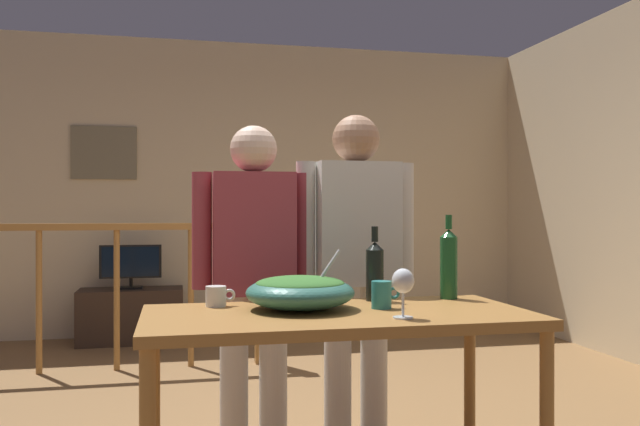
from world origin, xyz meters
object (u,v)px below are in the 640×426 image
at_px(mug_teal, 382,295).
at_px(person_standing_right, 356,255).
at_px(wine_bottle_dark, 375,270).
at_px(flat_screen_tv, 131,263).
at_px(salad_bowl, 300,291).
at_px(mug_white, 217,296).
at_px(serving_table, 338,333).
at_px(person_standing_left, 254,266).
at_px(stair_railing, 144,276).
at_px(tv_console, 131,316).
at_px(wine_glass, 403,283).
at_px(wine_bottle_green, 449,263).
at_px(framed_picture, 104,153).

height_order(mug_teal, person_standing_right, person_standing_right).
bearing_deg(wine_bottle_dark, flat_screen_tv, 109.69).
height_order(salad_bowl, mug_white, salad_bowl).
distance_m(serving_table, wine_bottle_dark, 0.40).
bearing_deg(person_standing_left, mug_white, 65.19).
height_order(stair_railing, flat_screen_tv, stair_railing).
xyz_separation_m(tv_console, mug_white, (0.54, -3.43, 0.59)).
relative_size(stair_railing, person_standing_left, 1.77).
height_order(flat_screen_tv, mug_teal, mug_teal).
bearing_deg(person_standing_right, flat_screen_tv, -69.30).
bearing_deg(mug_teal, person_standing_right, 84.36).
bearing_deg(wine_glass, mug_teal, 90.05).
bearing_deg(person_standing_left, wine_glass, 119.12).
bearing_deg(wine_bottle_dark, serving_table, -130.92).
relative_size(flat_screen_tv, mug_teal, 4.62).
bearing_deg(mug_teal, wine_bottle_dark, 80.03).
relative_size(stair_railing, wine_glass, 15.66).
height_order(wine_bottle_green, wine_bottle_dark, wine_bottle_green).
bearing_deg(wine_glass, salad_bowl, 137.66).
bearing_deg(person_standing_left, wine_bottle_dark, 143.63).
bearing_deg(mug_white, stair_railing, 99.20).
xyz_separation_m(tv_console, wine_bottle_green, (1.54, -3.41, 0.71)).
distance_m(framed_picture, wine_bottle_green, 4.18).
bearing_deg(wine_bottle_green, mug_teal, -150.26).
distance_m(wine_bottle_dark, person_standing_left, 0.59).
bearing_deg(wine_glass, wine_bottle_dark, 85.25).
distance_m(mug_white, mug_teal, 0.65).
height_order(tv_console, person_standing_left, person_standing_left).
height_order(framed_picture, mug_teal, framed_picture).
bearing_deg(tv_console, wine_glass, -73.16).
distance_m(salad_bowl, person_standing_right, 0.66).
relative_size(salad_bowl, wine_bottle_dark, 1.34).
xyz_separation_m(wine_bottle_green, wine_bottle_dark, (-0.33, 0.01, -0.03)).
xyz_separation_m(serving_table, person_standing_left, (-0.24, 0.62, 0.20)).
bearing_deg(person_standing_right, mug_white, 28.34).
bearing_deg(person_standing_left, wine_bottle_green, 156.56).
relative_size(framed_picture, wine_bottle_dark, 1.86).
bearing_deg(mug_white, tv_console, 99.03).
bearing_deg(wine_glass, framed_picture, 108.95).
relative_size(wine_glass, person_standing_left, 0.11).
distance_m(framed_picture, person_standing_left, 3.56).
bearing_deg(salad_bowl, serving_table, -34.39).
bearing_deg(person_standing_right, tv_console, -69.51).
height_order(framed_picture, wine_bottle_green, framed_picture).
distance_m(tv_console, serving_table, 3.82).
height_order(salad_bowl, mug_teal, salad_bowl).
bearing_deg(wine_bottle_green, mug_white, -178.92).
height_order(stair_railing, mug_teal, stair_railing).
relative_size(stair_railing, tv_console, 3.07).
xyz_separation_m(tv_console, salad_bowl, (0.85, -3.57, 0.63)).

